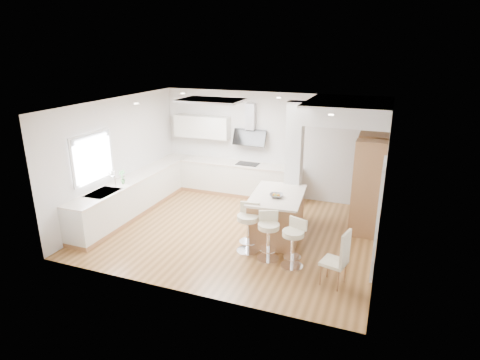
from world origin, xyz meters
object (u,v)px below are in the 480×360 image
at_px(bar_stool_b, 268,234).
at_px(bar_stool_c, 293,241).
at_px(peninsula, 277,215).
at_px(bar_stool_a, 248,225).
at_px(dining_chair, 339,257).

bearing_deg(bar_stool_b, bar_stool_c, -32.44).
bearing_deg(peninsula, bar_stool_b, -88.63).
bearing_deg(bar_stool_a, bar_stool_b, -24.61).
distance_m(bar_stool_a, dining_chair, 1.95).
relative_size(bar_stool_b, dining_chair, 0.92).
xyz_separation_m(peninsula, dining_chair, (1.50, -1.45, 0.06)).
bearing_deg(dining_chair, peninsula, 149.73).
height_order(bar_stool_b, bar_stool_c, bar_stool_b).
xyz_separation_m(bar_stool_a, bar_stool_c, (0.98, -0.26, -0.04)).
bearing_deg(peninsula, bar_stool_c, -65.76).
distance_m(bar_stool_c, dining_chair, 0.94).
xyz_separation_m(peninsula, bar_stool_b, (0.12, -1.00, 0.05)).
relative_size(peninsula, bar_stool_b, 1.76).
relative_size(peninsula, bar_stool_c, 1.79).
bearing_deg(dining_chair, bar_stool_b, 175.71).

